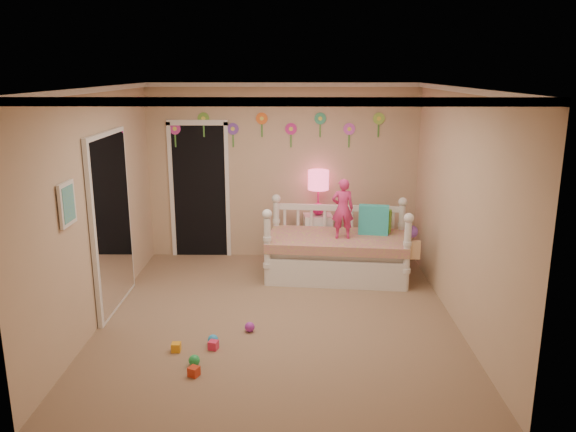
{
  "coord_description": "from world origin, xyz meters",
  "views": [
    {
      "loc": [
        0.19,
        -6.08,
        2.78
      ],
      "look_at": [
        0.1,
        0.6,
        1.05
      ],
      "focal_mm": 35.38,
      "sensor_mm": 36.0,
      "label": 1
    }
  ],
  "objects_px": {
    "child": "(343,209)",
    "nightstand": "(318,237)",
    "daybed": "(337,240)",
    "table_lamp": "(318,186)"
  },
  "relations": [
    {
      "from": "daybed",
      "to": "nightstand",
      "type": "relative_size",
      "value": 2.77
    },
    {
      "from": "child",
      "to": "table_lamp",
      "type": "distance_m",
      "value": 0.88
    },
    {
      "from": "nightstand",
      "to": "table_lamp",
      "type": "bearing_deg",
      "value": 0.0
    },
    {
      "from": "daybed",
      "to": "table_lamp",
      "type": "bearing_deg",
      "value": 114.0
    },
    {
      "from": "child",
      "to": "table_lamp",
      "type": "xyz_separation_m",
      "value": [
        -0.29,
        0.81,
        0.15
      ]
    },
    {
      "from": "child",
      "to": "nightstand",
      "type": "distance_m",
      "value": 1.07
    },
    {
      "from": "child",
      "to": "table_lamp",
      "type": "height_order",
      "value": "child"
    },
    {
      "from": "daybed",
      "to": "child",
      "type": "distance_m",
      "value": 0.48
    },
    {
      "from": "child",
      "to": "table_lamp",
      "type": "bearing_deg",
      "value": -71.76
    },
    {
      "from": "table_lamp",
      "to": "child",
      "type": "bearing_deg",
      "value": -70.12
    }
  ]
}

